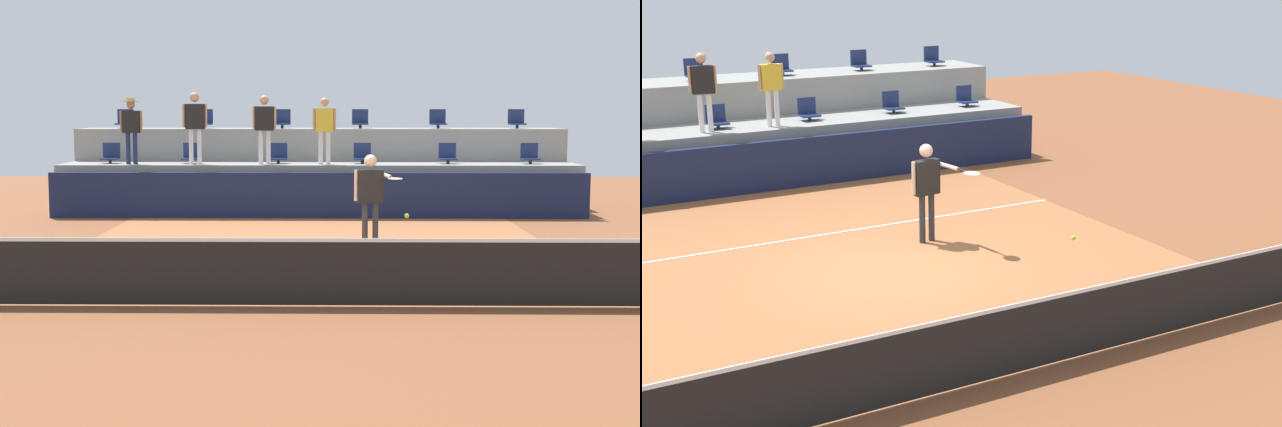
{
  "view_description": "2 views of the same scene",
  "coord_description": "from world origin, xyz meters",
  "views": [
    {
      "loc": [
        0.39,
        -15.94,
        2.6
      ],
      "look_at": [
        0.16,
        -1.67,
        0.98
      ],
      "focal_mm": 51.45,
      "sensor_mm": 36.0,
      "label": 1
    },
    {
      "loc": [
        -5.58,
        -11.93,
        4.77
      ],
      "look_at": [
        0.61,
        -0.93,
        1.11
      ],
      "focal_mm": 48.47,
      "sensor_mm": 36.0,
      "label": 2
    }
  ],
  "objects": [
    {
      "name": "spectator_in_grey",
      "position": [
        -1.35,
        6.85,
        2.28
      ],
      "size": [
        0.6,
        0.25,
        1.71
      ],
      "color": "white",
      "rests_on": "seating_tier_lower"
    },
    {
      "name": "spectator_with_hat",
      "position": [
        -4.67,
        6.85,
        2.24
      ],
      "size": [
        0.56,
        0.39,
        1.64
      ],
      "color": "navy",
      "rests_on": "seating_tier_lower"
    },
    {
      "name": "stadium_chair_lower_far_right",
      "position": [
        5.32,
        7.23,
        1.46
      ],
      "size": [
        0.44,
        0.4,
        0.52
      ],
      "color": "#2D2D33",
      "rests_on": "seating_tier_lower"
    },
    {
      "name": "tennis_player",
      "position": [
        1.07,
        1.09,
        1.09
      ],
      "size": [
        0.87,
        1.19,
        1.77
      ],
      "color": "#2D2D33",
      "rests_on": "ground_plane"
    },
    {
      "name": "stadium_chair_upper_far_right",
      "position": [
        5.32,
        9.03,
        2.31
      ],
      "size": [
        0.44,
        0.4,
        0.52
      ],
      "color": "#2D2D33",
      "rests_on": "seating_tier_upper"
    },
    {
      "name": "stadium_chair_lower_mid_right",
      "position": [
        1.09,
        7.23,
        1.46
      ],
      "size": [
        0.44,
        0.4,
        0.52
      ],
      "color": "#2D2D33",
      "rests_on": "seating_tier_lower"
    },
    {
      "name": "spectator_leaning_on_rail",
      "position": [
        0.14,
        6.85,
        2.24
      ],
      "size": [
        0.58,
        0.22,
        1.65
      ],
      "color": "white",
      "rests_on": "seating_tier_lower"
    },
    {
      "name": "sponsor_backboard",
      "position": [
        0.0,
        6.0,
        0.55
      ],
      "size": [
        13.0,
        0.16,
        1.1
      ],
      "primitive_type": "cube",
      "color": "#141E42",
      "rests_on": "ground_plane"
    },
    {
      "name": "court_inner_paint",
      "position": [
        0.0,
        1.0,
        0.0
      ],
      "size": [
        9.0,
        10.0,
        0.01
      ],
      "primitive_type": "cube",
      "color": "#A36038",
      "rests_on": "ground_plane"
    },
    {
      "name": "stadium_chair_upper_mid_right",
      "position": [
        1.08,
        9.03,
        2.31
      ],
      "size": [
        0.44,
        0.4,
        0.52
      ],
      "color": "#2D2D33",
      "rests_on": "seating_tier_upper"
    },
    {
      "name": "stadium_chair_lower_left",
      "position": [
        -3.24,
        7.23,
        1.46
      ],
      "size": [
        0.44,
        0.4,
        0.52
      ],
      "color": "#2D2D33",
      "rests_on": "seating_tier_lower"
    },
    {
      "name": "ground_plane",
      "position": [
        0.0,
        0.0,
        0.0
      ],
      "size": [
        40.0,
        40.0,
        0.0
      ],
      "primitive_type": "plane",
      "color": "brown"
    },
    {
      "name": "stadium_chair_lower_far_left",
      "position": [
        -5.3,
        7.23,
        1.46
      ],
      "size": [
        0.44,
        0.4,
        0.52
      ],
      "color": "#2D2D33",
      "rests_on": "seating_tier_lower"
    },
    {
      "name": "tennis_net",
      "position": [
        0.0,
        -4.0,
        0.5
      ],
      "size": [
        10.48,
        0.08,
        1.07
      ],
      "color": "black",
      "rests_on": "ground_plane"
    },
    {
      "name": "stadium_chair_upper_mid_left",
      "position": [
        -1.03,
        9.03,
        2.31
      ],
      "size": [
        0.44,
        0.4,
        0.52
      ],
      "color": "#2D2D33",
      "rests_on": "seating_tier_upper"
    },
    {
      "name": "stadium_chair_upper_right",
      "position": [
        3.19,
        9.03,
        2.31
      ],
      "size": [
        0.44,
        0.4,
        0.52
      ],
      "color": "#2D2D33",
      "rests_on": "seating_tier_upper"
    },
    {
      "name": "seating_tier_lower",
      "position": [
        0.0,
        7.3,
        0.62
      ],
      "size": [
        13.0,
        1.8,
        1.25
      ],
      "primitive_type": "cube",
      "color": "gray",
      "rests_on": "ground_plane"
    },
    {
      "name": "stadium_chair_lower_right",
      "position": [
        3.25,
        7.23,
        1.46
      ],
      "size": [
        0.44,
        0.4,
        0.52
      ],
      "color": "#2D2D33",
      "rests_on": "seating_tier_lower"
    },
    {
      "name": "tennis_ball",
      "position": [
        1.45,
        -2.64,
        1.06
      ],
      "size": [
        0.07,
        0.07,
        0.07
      ],
      "color": "#CCE033"
    },
    {
      "name": "stadium_chair_upper_far_left",
      "position": [
        -5.33,
        9.03,
        2.31
      ],
      "size": [
        0.44,
        0.4,
        0.52
      ],
      "color": "#2D2D33",
      "rests_on": "seating_tier_upper"
    },
    {
      "name": "court_service_line",
      "position": [
        0.0,
        2.4,
        0.01
      ],
      "size": [
        9.0,
        0.06,
        0.0
      ],
      "primitive_type": "cube",
      "color": "silver",
      "rests_on": "ground_plane"
    },
    {
      "name": "stadium_chair_upper_left",
      "position": [
        -3.15,
        9.03,
        2.31
      ],
      "size": [
        0.44,
        0.4,
        0.52
      ],
      "color": "#2D2D33",
      "rests_on": "seating_tier_upper"
    },
    {
      "name": "stadium_chair_lower_mid_left",
      "position": [
        -1.03,
        7.23,
        1.46
      ],
      "size": [
        0.44,
        0.4,
        0.52
      ],
      "color": "#2D2D33",
      "rests_on": "seating_tier_lower"
    },
    {
      "name": "spectator_in_white",
      "position": [
        -3.08,
        6.85,
        2.34
      ],
      "size": [
        0.62,
        0.28,
        1.78
      ],
      "color": "white",
      "rests_on": "seating_tier_lower"
    },
    {
      "name": "seating_tier_upper",
      "position": [
        0.0,
        9.1,
        1.05
      ],
      "size": [
        13.0,
        1.8,
        2.1
      ],
      "primitive_type": "cube",
      "color": "gray",
      "rests_on": "ground_plane"
    }
  ]
}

